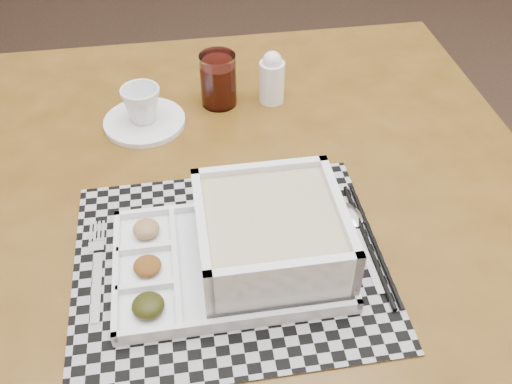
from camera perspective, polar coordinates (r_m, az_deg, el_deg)
floor at (r=2.08m, az=1.28°, el=-1.01°), size 5.00×5.00×0.00m
dining_table at (r=0.96m, az=-3.36°, el=-4.75°), size 1.22×1.22×0.82m
placemat at (r=0.82m, az=-2.65°, el=-6.99°), size 0.48×0.43×0.00m
serving_tray at (r=0.79m, az=0.41°, el=-4.96°), size 0.35×0.26×0.10m
fork at (r=0.84m, az=-15.80°, el=-7.17°), size 0.04×0.19×0.00m
spoon at (r=0.88m, az=9.67°, el=-2.92°), size 0.04×0.18×0.01m
chopsticks at (r=0.85m, az=11.41°, el=-4.94°), size 0.05×0.24×0.01m
saucer at (r=1.08m, az=-11.07°, el=6.92°), size 0.15×0.15×0.01m
cup at (r=1.06m, az=-11.35°, el=8.58°), size 0.09×0.09×0.07m
juice_glass at (r=1.10m, az=-3.78°, el=10.95°), size 0.07×0.07×0.10m
creamer_bottle at (r=1.10m, az=1.60°, el=11.34°), size 0.05×0.05×0.11m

